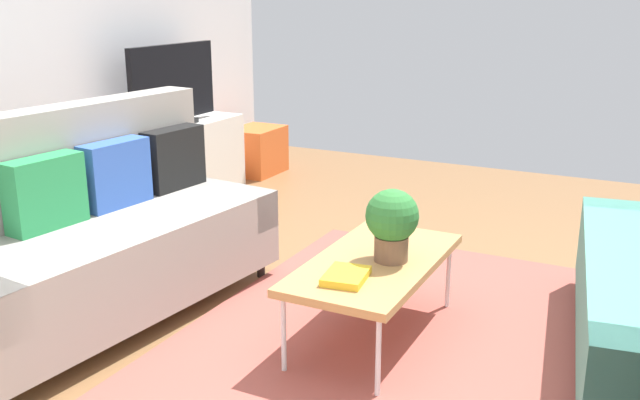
% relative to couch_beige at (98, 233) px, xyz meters
% --- Properties ---
extents(ground_plane, '(7.68, 7.68, 0.00)m').
position_rel_couch_beige_xyz_m(ground_plane, '(0.37, -1.48, -0.45)').
color(ground_plane, brown).
extents(area_rug, '(2.90, 2.20, 0.01)m').
position_rel_couch_beige_xyz_m(area_rug, '(0.33, -1.62, -0.45)').
color(area_rug, '#9E4C42').
rests_on(area_rug, ground_plane).
extents(couch_beige, '(1.98, 1.03, 1.10)m').
position_rel_couch_beige_xyz_m(couch_beige, '(0.00, 0.00, 0.00)').
color(couch_beige, gray).
rests_on(couch_beige, ground_plane).
extents(coffee_table, '(1.10, 0.56, 0.42)m').
position_rel_couch_beige_xyz_m(coffee_table, '(0.38, -1.42, -0.06)').
color(coffee_table, '#B7844C').
rests_on(coffee_table, ground_plane).
extents(tv_console, '(1.40, 0.44, 0.64)m').
position_rel_couch_beige_xyz_m(tv_console, '(1.90, 0.98, -0.13)').
color(tv_console, silver).
rests_on(tv_console, ground_plane).
extents(tv, '(1.00, 0.20, 0.64)m').
position_rel_couch_beige_xyz_m(tv, '(1.90, 0.96, 0.50)').
color(tv, black).
rests_on(tv, tv_console).
extents(storage_trunk, '(0.52, 0.40, 0.44)m').
position_rel_couch_beige_xyz_m(storage_trunk, '(3.00, 0.88, -0.23)').
color(storage_trunk, orange).
rests_on(storage_trunk, ground_plane).
extents(potted_plant, '(0.26, 0.26, 0.36)m').
position_rel_couch_beige_xyz_m(potted_plant, '(0.41, -1.50, 0.17)').
color(potted_plant, brown).
rests_on(potted_plant, coffee_table).
extents(table_book_0, '(0.26, 0.21, 0.04)m').
position_rel_couch_beige_xyz_m(table_book_0, '(0.09, -1.40, -0.01)').
color(table_book_0, gold).
rests_on(table_book_0, coffee_table).
extents(vase_0, '(0.13, 0.13, 0.12)m').
position_rel_couch_beige_xyz_m(vase_0, '(1.32, 1.03, 0.25)').
color(vase_0, '#B24C4C').
rests_on(vase_0, tv_console).
extents(vase_1, '(0.09, 0.09, 0.14)m').
position_rel_couch_beige_xyz_m(vase_1, '(1.51, 1.03, 0.26)').
color(vase_1, '#B24C4C').
rests_on(vase_1, tv_console).
extents(bottle_0, '(0.06, 0.06, 0.22)m').
position_rel_couch_beige_xyz_m(bottle_0, '(1.66, 0.94, 0.30)').
color(bottle_0, gold).
rests_on(bottle_0, tv_console).
extents(bottle_1, '(0.04, 0.04, 0.24)m').
position_rel_couch_beige_xyz_m(bottle_1, '(1.77, 0.94, 0.31)').
color(bottle_1, '#3359B2').
rests_on(bottle_1, tv_console).
extents(bottle_2, '(0.04, 0.04, 0.18)m').
position_rel_couch_beige_xyz_m(bottle_2, '(1.86, 0.94, 0.28)').
color(bottle_2, red).
rests_on(bottle_2, tv_console).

